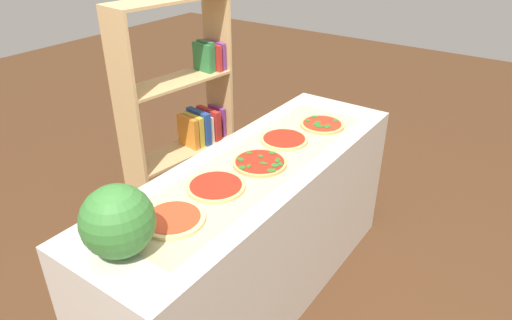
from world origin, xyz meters
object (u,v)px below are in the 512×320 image
at_px(watermelon, 118,221).
at_px(pizza_plain_3, 284,139).
at_px(pizza_plain_1, 216,186).
at_px(pizza_spinach_4, 322,125).
at_px(bookshelf, 191,126).
at_px(pizza_plain_0, 174,219).
at_px(pizza_spinach_2, 260,163).

bearing_deg(watermelon, pizza_plain_3, -0.14).
distance_m(pizza_plain_1, pizza_plain_3, 0.59).
height_order(pizza_spinach_4, watermelon, watermelon).
xyz_separation_m(watermelon, bookshelf, (1.31, 0.88, -0.35)).
bearing_deg(pizza_spinach_4, pizza_plain_3, 165.23).
bearing_deg(bookshelf, pizza_plain_0, -139.87).
bearing_deg(bookshelf, watermelon, -146.28).
distance_m(pizza_plain_0, pizza_spinach_2, 0.59).
distance_m(pizza_plain_1, pizza_spinach_2, 0.30).
bearing_deg(pizza_spinach_2, pizza_spinach_4, -3.39).
bearing_deg(pizza_spinach_2, pizza_plain_3, 8.23).
bearing_deg(pizza_plain_1, pizza_plain_3, 0.21).
height_order(pizza_plain_1, bookshelf, bookshelf).
bearing_deg(bookshelf, pizza_plain_1, -131.32).
bearing_deg(pizza_plain_1, pizza_spinach_2, -7.83).
relative_size(pizza_plain_1, watermelon, 0.99).
xyz_separation_m(pizza_plain_3, bookshelf, (0.18, 0.88, -0.22)).
distance_m(pizza_plain_0, pizza_spinach_4, 1.18).
distance_m(watermelon, bookshelf, 1.62).
relative_size(pizza_spinach_2, bookshelf, 0.18).
relative_size(pizza_plain_0, pizza_plain_1, 0.99).
relative_size(watermelon, bookshelf, 0.18).
height_order(pizza_plain_1, pizza_plain_3, same).
bearing_deg(pizza_plain_3, bookshelf, 78.14).
bearing_deg(bookshelf, pizza_plain_3, -101.86).
bearing_deg(watermelon, pizza_spinach_2, -3.12).
distance_m(pizza_plain_1, bookshelf, 1.19).
xyz_separation_m(pizza_plain_1, pizza_plain_3, (0.59, 0.00, 0.00)).
height_order(pizza_plain_3, bookshelf, bookshelf).
distance_m(pizza_plain_3, pizza_spinach_4, 0.30).
distance_m(pizza_spinach_2, watermelon, 0.84).
distance_m(pizza_plain_0, pizza_plain_3, 0.89).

